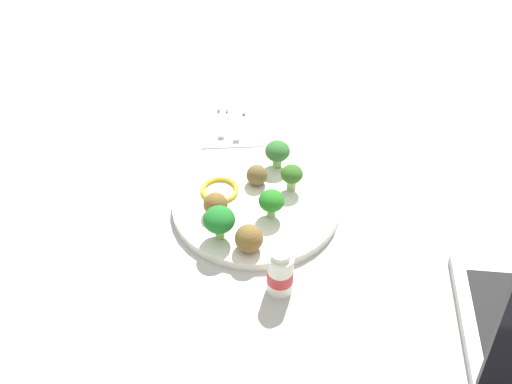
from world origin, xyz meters
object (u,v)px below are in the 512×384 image
broccoli_floret_back_right (292,175)px  yogurt_bottle (280,273)px  meatball_back_left (215,204)px  broccoli_floret_front_right (272,201)px  broccoli_floret_back_left (219,220)px  pepper_ring_near_rim (220,190)px  plate (256,204)px  knife (241,116)px  meatball_center (257,175)px  meatball_near_rim (249,238)px  broccoli_floret_mid_left (277,152)px  fork (223,117)px  napkin (232,121)px

broccoli_floret_back_right → yogurt_bottle: (-0.20, 0.06, -0.01)m
meatball_back_left → broccoli_floret_front_right: bearing=-102.6°
broccoli_floret_back_left → broccoli_floret_front_right: 0.09m
pepper_ring_near_rim → broccoli_floret_back_right: bearing=-96.2°
plate → knife: 0.26m
meatball_center → meatball_near_rim: meatball_near_rim is taller
broccoli_floret_back_left → broccoli_floret_mid_left: bearing=-37.1°
broccoli_floret_mid_left → broccoli_floret_front_right: (-0.12, 0.03, -0.00)m
yogurt_bottle → broccoli_floret_mid_left: bearing=-9.6°
plate → fork: plate is taller
broccoli_floret_back_right → fork: size_ratio=0.40×
meatball_near_rim → yogurt_bottle: yogurt_bottle is taller
broccoli_floret_mid_left → broccoli_floret_back_left: 0.20m
broccoli_floret_front_right → fork: size_ratio=0.41×
fork → broccoli_floret_front_right: bearing=-171.5°
pepper_ring_near_rim → fork: 0.23m
broccoli_floret_front_right → meatball_near_rim: bearing=144.8°
plate → fork: (0.26, 0.03, -0.00)m
meatball_center → knife: bearing=-0.5°
broccoli_floret_mid_left → yogurt_bottle: size_ratio=0.64×
broccoli_floret_back_left → broccoli_floret_back_right: bearing=-54.7°
pepper_ring_near_rim → meatball_near_rim: bearing=-167.7°
pepper_ring_near_rim → yogurt_bottle: (-0.21, -0.06, 0.02)m
meatball_back_left → pepper_ring_near_rim: size_ratio=0.61×
broccoli_floret_mid_left → fork: (0.18, 0.08, -0.04)m
napkin → fork: fork is taller
meatball_center → yogurt_bottle: 0.22m
napkin → knife: size_ratio=1.17×
broccoli_floret_mid_left → pepper_ring_near_rim: 0.12m
plate → pepper_ring_near_rim: pepper_ring_near_rim is taller
broccoli_floret_front_right → yogurt_bottle: yogurt_bottle is taller
plate → broccoli_floret_back_left: broccoli_floret_back_left is taller
meatball_center → meatball_near_rim: 0.15m
broccoli_floret_back_left → meatball_near_rim: broccoli_floret_back_left is taller
pepper_ring_near_rim → knife: (0.23, -0.07, -0.01)m
pepper_ring_near_rim → fork: pepper_ring_near_rim is taller
meatball_back_left → fork: (0.28, -0.04, -0.03)m
knife → yogurt_bottle: bearing=179.6°
fork → knife: 0.04m
broccoli_floret_mid_left → pepper_ring_near_rim: broccoli_floret_mid_left is taller
meatball_near_rim → meatball_back_left: 0.09m
napkin → yogurt_bottle: (-0.43, -0.02, 0.03)m
plate → pepper_ring_near_rim: (0.03, 0.06, 0.01)m
broccoli_floret_back_right → meatball_back_left: size_ratio=1.23×
broccoli_floret_mid_left → napkin: 0.19m
broccoli_floret_back_right → meatball_center: broccoli_floret_back_right is taller
napkin → meatball_center: bearing=-175.2°
broccoli_floret_mid_left → knife: bearing=13.2°
plate → meatball_center: 0.05m
meatball_near_rim → napkin: 0.36m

